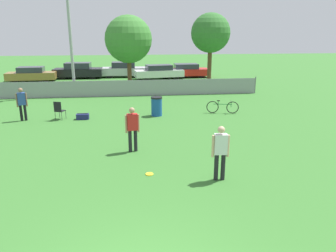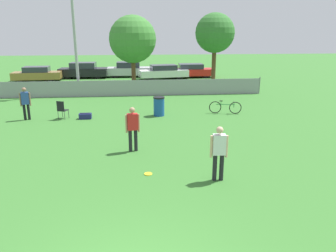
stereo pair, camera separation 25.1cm
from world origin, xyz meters
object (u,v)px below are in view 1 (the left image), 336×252
(spectator_in_blue, at_px, (22,102))
(parked_car_silver, at_px, (124,70))
(parked_car_white, at_px, (159,72))
(player_receiver_white, at_px, (220,150))
(tree_far_right, at_px, (211,33))
(trash_bin, at_px, (157,106))
(folding_chair_sideline, at_px, (59,109))
(bicycle_sideline, at_px, (223,107))
(player_thrower_red, at_px, (132,127))
(parked_car_dark, at_px, (78,71))
(tree_near_pole, at_px, (128,39))
(gear_bag_sideline, at_px, (83,117))
(parked_car_red, at_px, (186,71))
(frisbee_disc, at_px, (149,174))
(light_pole, at_px, (69,16))
(parked_car_tan, at_px, (31,74))

(spectator_in_blue, relative_size, parked_car_silver, 0.39)
(parked_car_white, bearing_deg, player_receiver_white, -99.34)
(tree_far_right, bearing_deg, trash_bin, -120.54)
(folding_chair_sideline, relative_size, bicycle_sideline, 0.55)
(player_thrower_red, bearing_deg, folding_chair_sideline, 116.23)
(bicycle_sideline, xyz_separation_m, parked_car_dark, (-9.79, 15.35, 0.37))
(player_receiver_white, relative_size, parked_car_silver, 0.39)
(tree_near_pole, height_order, spectator_in_blue, tree_near_pole)
(folding_chair_sideline, distance_m, gear_bag_sideline, 1.22)
(parked_car_silver, relative_size, parked_car_red, 0.98)
(frisbee_disc, relative_size, bicycle_sideline, 0.15)
(spectator_in_blue, bearing_deg, gear_bag_sideline, 161.72)
(light_pole, height_order, parked_car_red, light_pole)
(parked_car_silver, distance_m, parked_car_white, 3.78)
(player_thrower_red, height_order, parked_car_silver, player_thrower_red)
(parked_car_red, bearing_deg, player_receiver_white, -97.59)
(trash_bin, bearing_deg, tree_far_right, 59.46)
(light_pole, bearing_deg, bicycle_sideline, -36.44)
(light_pole, height_order, parked_car_white, light_pole)
(parked_car_tan, height_order, parked_car_silver, parked_car_silver)
(parked_car_white, bearing_deg, trash_bin, -104.57)
(light_pole, bearing_deg, folding_chair_sideline, -87.84)
(tree_far_right, xyz_separation_m, bicycle_sideline, (-1.22, -8.10, -3.84))
(bicycle_sideline, relative_size, parked_car_silver, 0.40)
(trash_bin, distance_m, parked_car_dark, 16.64)
(player_thrower_red, distance_m, parked_car_silver, 21.11)
(frisbee_disc, relative_size, parked_car_silver, 0.06)
(player_thrower_red, distance_m, parked_car_dark, 21.29)
(gear_bag_sideline, distance_m, parked_car_white, 15.24)
(spectator_in_blue, distance_m, parked_car_dark, 15.67)
(tree_near_pole, distance_m, spectator_in_blue, 10.45)
(tree_near_pole, xyz_separation_m, gear_bag_sideline, (-2.49, -8.58, -3.61))
(player_thrower_red, height_order, parked_car_dark, player_thrower_red)
(tree_far_right, height_order, player_thrower_red, tree_far_right)
(tree_near_pole, relative_size, bicycle_sideline, 3.21)
(light_pole, xyz_separation_m, parked_car_red, (9.42, 8.18, -4.63))
(trash_bin, bearing_deg, parked_car_tan, 126.14)
(tree_near_pole, height_order, frisbee_disc, tree_near_pole)
(frisbee_disc, distance_m, parked_car_dark, 23.50)
(gear_bag_sideline, height_order, parked_car_red, parked_car_red)
(bicycle_sideline, height_order, parked_car_silver, parked_car_silver)
(tree_far_right, relative_size, folding_chair_sideline, 6.03)
(player_receiver_white, xyz_separation_m, gear_bag_sideline, (-5.01, 7.77, -0.82))
(light_pole, xyz_separation_m, parked_car_dark, (-0.93, 8.81, -4.56))
(player_receiver_white, bearing_deg, gear_bag_sideline, 125.99)
(player_thrower_red, relative_size, parked_car_red, 0.39)
(light_pole, relative_size, folding_chair_sideline, 9.55)
(tree_near_pole, bearing_deg, frisbee_disc, -88.37)
(frisbee_disc, distance_m, parked_car_silver, 23.28)
(folding_chair_sideline, bearing_deg, light_pole, -65.82)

